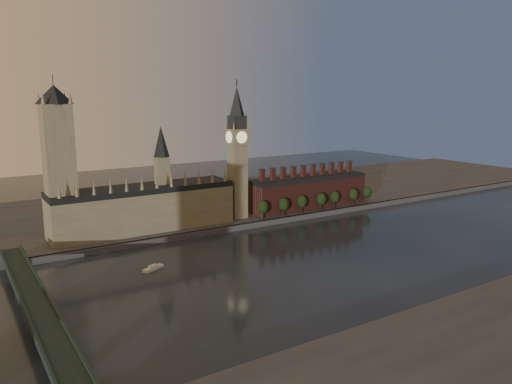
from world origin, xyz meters
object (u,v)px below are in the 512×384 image
big_ben (237,151)px  river_boat (153,268)px  victoria_tower (59,159)px  westminster_bridge (39,313)px

big_ben → river_boat: bearing=-144.9°
victoria_tower → river_boat: 98.89m
big_ben → river_boat: (-96.35, -67.64, -55.79)m
victoria_tower → westminster_bridge: size_ratio=0.54×
victoria_tower → big_ben: victoria_tower is taller
victoria_tower → westminster_bridge: 133.21m
river_boat → westminster_bridge: bearing=-170.2°
big_ben → river_boat: big_ben is taller
big_ben → river_boat: 130.27m
victoria_tower → big_ben: size_ratio=1.01×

